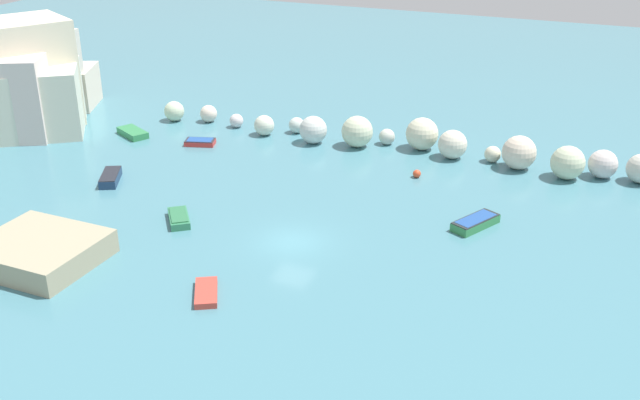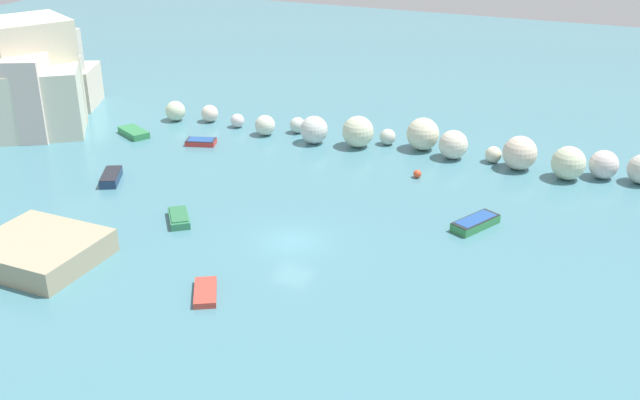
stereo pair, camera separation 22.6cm
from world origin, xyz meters
name	(u,v)px [view 2 (the right image)]	position (x,y,z in m)	size (l,w,h in m)	color
cove_water	(292,242)	(0.00, 0.00, 0.00)	(160.00, 160.00, 0.00)	teal
cliff_headland_left	(28,86)	(-31.84, 12.45, 3.49)	(16.51, 16.27, 9.50)	beige
rock_breakwater	(435,142)	(4.44, 18.32, 1.17)	(44.64, 4.63, 2.71)	beige
stone_dock	(39,250)	(-13.00, -8.17, 0.75)	(6.88, 6.19, 1.49)	tan
channel_buoy	(417,174)	(4.42, 13.32, 0.31)	(0.62, 0.62, 0.62)	#E04C28
moored_boat_0	(134,132)	(-21.27, 13.06, 0.28)	(3.54, 2.84, 0.56)	#30834A
moored_boat_1	(111,177)	(-16.73, 3.75, 0.34)	(2.53, 3.38, 0.68)	navy
moored_boat_2	(475,223)	(10.31, 6.57, 0.33)	(2.83, 3.80, 0.63)	#338348
moored_boat_3	(205,292)	(-1.81, -7.72, 0.18)	(2.49, 3.14, 0.37)	#C64235
moored_boat_4	(201,142)	(-14.63, 13.34, 0.25)	(2.77, 2.03, 0.47)	red
moored_boat_5	(179,218)	(-8.26, -0.22, 0.27)	(2.77, 3.09, 0.57)	#327E55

